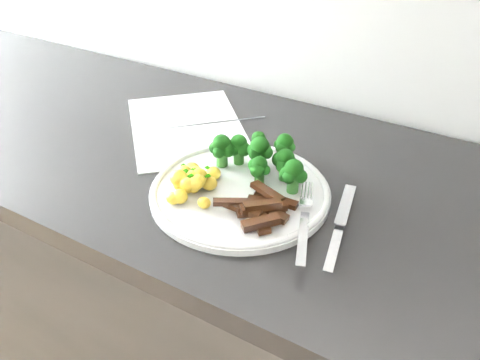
{
  "coord_description": "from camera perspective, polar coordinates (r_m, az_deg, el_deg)",
  "views": [
    {
      "loc": [
        0.41,
        1.02,
        1.4
      ],
      "look_at": [
        0.07,
        1.59,
        0.94
      ],
      "focal_mm": 36.7,
      "sensor_mm": 36.0,
      "label": 1
    }
  ],
  "objects": [
    {
      "name": "plate",
      "position": [
        0.82,
        -0.0,
        -1.24
      ],
      "size": [
        0.3,
        0.3,
        0.02
      ],
      "color": "white",
      "rests_on": "counter"
    },
    {
      "name": "recipe_paper",
      "position": [
        1.03,
        -6.19,
        6.21
      ],
      "size": [
        0.38,
        0.38,
        0.0
      ],
      "color": "white",
      "rests_on": "counter"
    },
    {
      "name": "knife",
      "position": [
        0.74,
        11.27,
        -6.34
      ],
      "size": [
        0.06,
        0.21,
        0.02
      ],
      "color": "silver",
      "rests_on": "plate"
    },
    {
      "name": "potatoes",
      "position": [
        0.81,
        -5.66,
        -0.09
      ],
      "size": [
        0.1,
        0.11,
        0.04
      ],
      "color": "#FFDB4D",
      "rests_on": "plate"
    },
    {
      "name": "broccoli",
      "position": [
        0.84,
        2.59,
        2.93
      ],
      "size": [
        0.19,
        0.12,
        0.07
      ],
      "color": "#265D1D",
      "rests_on": "plate"
    },
    {
      "name": "beef_strips",
      "position": [
        0.76,
        2.48,
        -3.38
      ],
      "size": [
        0.12,
        0.11,
        0.03
      ],
      "color": "black",
      "rests_on": "plate"
    },
    {
      "name": "counter",
      "position": [
        1.19,
        2.22,
        -18.19
      ],
      "size": [
        2.44,
        0.61,
        0.91
      ],
      "color": "black",
      "rests_on": "ground"
    },
    {
      "name": "fork",
      "position": [
        0.74,
        7.46,
        -5.18
      ],
      "size": [
        0.09,
        0.2,
        0.02
      ],
      "color": "silver",
      "rests_on": "plate"
    }
  ]
}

